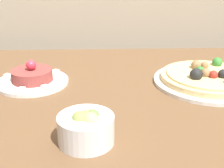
% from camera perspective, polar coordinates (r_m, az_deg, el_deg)
% --- Properties ---
extents(dining_table, '(1.21, 0.87, 0.78)m').
position_cam_1_polar(dining_table, '(0.89, 1.79, -7.82)').
color(dining_table, brown).
rests_on(dining_table, ground_plane).
extents(pizza_plate, '(0.32, 0.32, 0.06)m').
position_cam_1_polar(pizza_plate, '(0.94, 17.30, 1.05)').
color(pizza_plate, white).
rests_on(pizza_plate, dining_table).
extents(tartare_plate, '(0.21, 0.21, 0.07)m').
position_cam_1_polar(tartare_plate, '(0.93, -14.36, 1.04)').
color(tartare_plate, white).
rests_on(tartare_plate, dining_table).
extents(small_bowl, '(0.11, 0.11, 0.07)m').
position_cam_1_polar(small_bowl, '(0.62, -4.79, -7.90)').
color(small_bowl, white).
rests_on(small_bowl, dining_table).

